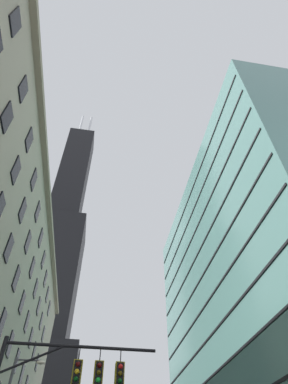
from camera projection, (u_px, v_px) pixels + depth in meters
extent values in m
cube|color=#9E937A|center=(50.00, 218.00, 42.65)|extent=(0.70, 60.01, 0.60)
cube|color=black|center=(2.00, 323.00, 26.64)|extent=(0.14, 1.40, 2.20)
cube|color=black|center=(10.00, 344.00, 30.13)|extent=(0.14, 1.40, 2.20)
cube|color=black|center=(16.00, 361.00, 33.62)|extent=(0.14, 1.40, 2.20)
cube|color=black|center=(22.00, 375.00, 37.11)|extent=(0.14, 1.40, 2.20)
cube|color=black|center=(9.00, 248.00, 26.12)|extent=(0.14, 1.40, 2.20)
cube|color=black|center=(16.00, 278.00, 29.61)|extent=(0.14, 1.40, 2.20)
cube|color=black|center=(22.00, 302.00, 33.10)|extent=(0.14, 1.40, 2.20)
cube|color=black|center=(27.00, 322.00, 36.59)|extent=(0.14, 1.40, 2.20)
cube|color=black|center=(31.00, 338.00, 40.08)|extent=(0.14, 1.40, 2.20)
cube|color=black|center=(34.00, 351.00, 43.56)|extent=(0.14, 1.40, 2.20)
cube|color=black|center=(37.00, 363.00, 47.05)|extent=(0.14, 1.40, 2.20)
cube|color=black|center=(7.00, 117.00, 22.11)|extent=(0.14, 1.40, 2.20)
cube|color=black|center=(16.00, 170.00, 25.60)|extent=(0.14, 1.40, 2.20)
cube|color=black|center=(22.00, 210.00, 29.09)|extent=(0.14, 1.40, 2.20)
cube|color=black|center=(28.00, 242.00, 32.58)|extent=(0.14, 1.40, 2.20)
cube|color=black|center=(32.00, 267.00, 36.07)|extent=(0.14, 1.40, 2.20)
cube|color=black|center=(36.00, 288.00, 39.56)|extent=(0.14, 1.40, 2.20)
cube|color=black|center=(39.00, 306.00, 43.05)|extent=(0.14, 1.40, 2.20)
cube|color=black|center=(41.00, 321.00, 46.54)|extent=(0.14, 1.40, 2.20)
cube|color=black|center=(43.00, 334.00, 50.02)|extent=(0.14, 1.40, 2.20)
cube|color=black|center=(15.00, 21.00, 21.59)|extent=(0.14, 1.40, 2.20)
cube|color=black|center=(23.00, 89.00, 25.08)|extent=(0.14, 1.40, 2.20)
cube|color=black|center=(29.00, 140.00, 28.57)|extent=(0.14, 1.40, 2.20)
cube|color=black|center=(34.00, 180.00, 32.06)|extent=(0.14, 1.40, 2.20)
cube|color=black|center=(37.00, 212.00, 35.55)|extent=(0.14, 1.40, 2.20)
cube|color=black|center=(41.00, 238.00, 39.04)|extent=(0.14, 1.40, 2.20)
cube|color=black|center=(43.00, 260.00, 42.53)|extent=(0.14, 1.40, 2.20)
cube|color=black|center=(45.00, 278.00, 46.02)|extent=(0.14, 1.40, 2.20)
cube|color=black|center=(47.00, 295.00, 49.51)|extent=(0.14, 1.40, 2.20)
cube|color=black|center=(49.00, 308.00, 52.99)|extent=(0.14, 1.40, 2.20)
cube|color=black|center=(49.00, 280.00, 116.49)|extent=(20.59, 20.59, 51.07)
cube|color=black|center=(73.00, 176.00, 157.12)|extent=(13.24, 13.24, 63.83)
cylinder|color=silver|center=(81.00, 127.00, 187.65)|extent=(1.20, 1.20, 23.35)
cylinder|color=silver|center=(89.00, 128.00, 188.25)|extent=(1.20, 1.20, 23.35)
cube|color=slate|center=(265.00, 296.00, 43.29)|extent=(17.39, 45.15, 43.75)
cube|color=black|center=(216.00, 373.00, 35.32)|extent=(0.12, 44.15, 0.24)
cube|color=black|center=(210.00, 336.00, 38.15)|extent=(0.12, 44.15, 0.24)
cube|color=black|center=(206.00, 305.00, 40.98)|extent=(0.12, 44.15, 0.24)
cube|color=black|center=(202.00, 277.00, 43.81)|extent=(0.12, 44.15, 0.24)
cube|color=black|center=(198.00, 253.00, 46.64)|extent=(0.12, 44.15, 0.24)
cube|color=black|center=(195.00, 232.00, 49.47)|extent=(0.12, 44.15, 0.24)
cube|color=black|center=(192.00, 212.00, 52.29)|extent=(0.12, 44.15, 0.24)
cube|color=black|center=(190.00, 195.00, 55.12)|extent=(0.12, 44.15, 0.24)
cylinder|color=black|center=(82.00, 347.00, 14.18)|extent=(6.71, 0.14, 0.14)
cylinder|color=black|center=(33.00, 359.00, 13.53)|extent=(2.76, 0.10, 1.40)
cylinder|color=black|center=(79.00, 354.00, 13.96)|extent=(0.04, 0.04, 0.60)
cube|color=black|center=(77.00, 373.00, 13.43)|extent=(0.30, 0.30, 0.90)
cube|color=olive|center=(77.00, 374.00, 13.55)|extent=(0.40, 0.40, 1.04)
sphere|color=#450808|center=(78.00, 364.00, 13.52)|extent=(0.20, 0.20, 0.20)
sphere|color=yellow|center=(77.00, 371.00, 13.32)|extent=(0.20, 0.20, 0.20)
sphere|color=#083D10|center=(76.00, 379.00, 13.12)|extent=(0.20, 0.20, 0.20)
cylinder|color=black|center=(100.00, 355.00, 14.07)|extent=(0.04, 0.04, 0.60)
cube|color=black|center=(99.00, 374.00, 13.53)|extent=(0.30, 0.30, 0.90)
cube|color=olive|center=(98.00, 375.00, 13.65)|extent=(0.40, 0.40, 1.04)
sphere|color=#450808|center=(99.00, 365.00, 13.62)|extent=(0.20, 0.20, 0.20)
sphere|color=#4B3A08|center=(99.00, 373.00, 13.42)|extent=(0.20, 0.20, 0.20)
sphere|color=green|center=(98.00, 380.00, 13.23)|extent=(0.20, 0.20, 0.20)
cylinder|color=black|center=(121.00, 356.00, 14.17)|extent=(0.04, 0.04, 0.60)
cube|color=black|center=(120.00, 375.00, 13.64)|extent=(0.30, 0.30, 0.90)
cube|color=olive|center=(119.00, 376.00, 13.76)|extent=(0.40, 0.40, 1.04)
sphere|color=red|center=(121.00, 366.00, 13.73)|extent=(0.20, 0.20, 0.20)
sphere|color=#4B3A08|center=(120.00, 374.00, 13.53)|extent=(0.20, 0.20, 0.20)
sphere|color=#083D10|center=(120.00, 381.00, 13.33)|extent=(0.20, 0.20, 0.20)
cylinder|color=#47474C|center=(29.00, 360.00, 20.04)|extent=(1.57, 0.10, 0.10)
ellipsoid|color=#EFE5C6|center=(41.00, 363.00, 20.06)|extent=(0.56, 0.32, 0.24)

